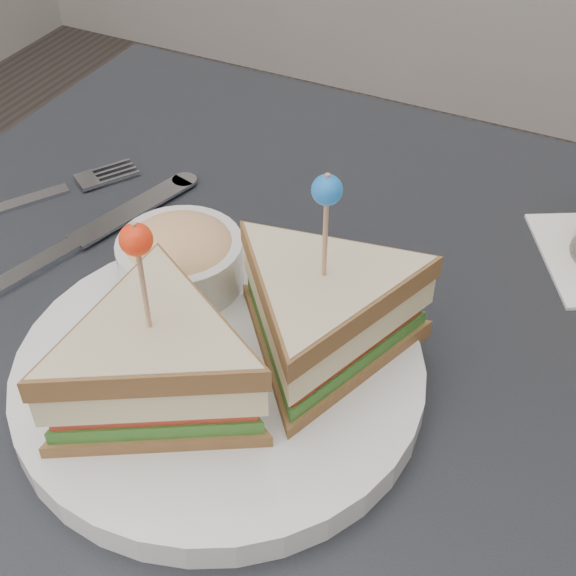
# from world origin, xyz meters

# --- Properties ---
(table) EXTENTS (0.80, 0.80, 0.75)m
(table) POSITION_xyz_m (0.00, 0.00, 0.67)
(table) COLOR black
(table) RESTS_ON ground
(plate_meal) EXTENTS (0.33, 0.31, 0.17)m
(plate_meal) POSITION_xyz_m (-0.00, -0.05, 0.80)
(plate_meal) COLOR white
(plate_meal) RESTS_ON table
(cutlery_fork) EXTENTS (0.13, 0.18, 0.01)m
(cutlery_fork) POSITION_xyz_m (-0.28, 0.08, 0.75)
(cutlery_fork) COLOR silver
(cutlery_fork) RESTS_ON table
(cutlery_knife) EXTENTS (0.08, 0.24, 0.01)m
(cutlery_knife) POSITION_xyz_m (-0.21, 0.04, 0.75)
(cutlery_knife) COLOR silver
(cutlery_knife) RESTS_ON table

